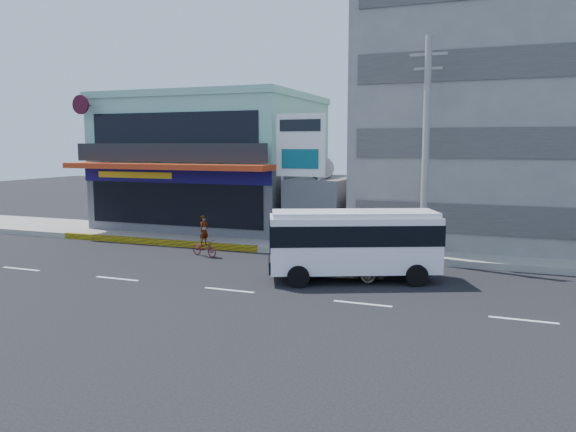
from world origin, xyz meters
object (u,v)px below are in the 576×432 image
object	(u,v)px
concrete_building	(521,113)
utility_pole_near	(426,149)
billboard	(301,152)
motorcycle_rider	(204,243)
shop_building	(215,166)
sedan	(333,260)
satellite_dish	(320,177)
minibus	(354,239)

from	to	relation	value
concrete_building	utility_pole_near	world-z (taller)	concrete_building
billboard	motorcycle_rider	world-z (taller)	billboard
shop_building	concrete_building	distance (m)	18.28
utility_pole_near	motorcycle_rider	bearing A→B (deg)	-168.12
shop_building	sedan	distance (m)	15.69
satellite_dish	shop_building	bearing A→B (deg)	159.79
concrete_building	utility_pole_near	size ratio (longest dim) A/B	1.60
billboard	motorcycle_rider	distance (m)	6.77
billboard	minibus	xyz separation A→B (m)	(4.39, -6.10, -3.28)
minibus	shop_building	bearing A→B (deg)	137.62
satellite_dish	utility_pole_near	xyz separation A→B (m)	(6.00, -3.60, 1.57)
utility_pole_near	motorcycle_rider	xyz separation A→B (m)	(-10.00, -2.10, -4.50)
shop_building	minibus	distance (m)	16.27
shop_building	utility_pole_near	distance (m)	15.50
concrete_building	minibus	size ratio (longest dim) A/B	2.33
concrete_building	shop_building	bearing A→B (deg)	-176.65
satellite_dish	minibus	size ratio (longest dim) A/B	0.22
billboard	utility_pole_near	world-z (taller)	utility_pole_near
shop_building	utility_pole_near	world-z (taller)	utility_pole_near
concrete_building	minibus	distance (m)	14.41
satellite_dish	utility_pole_near	world-z (taller)	utility_pole_near
shop_building	satellite_dish	xyz separation A→B (m)	(8.00, -2.95, -0.42)
satellite_dish	motorcycle_rider	xyz separation A→B (m)	(-4.00, -5.70, -2.93)
concrete_building	billboard	bearing A→B (deg)	-151.08
motorcycle_rider	satellite_dish	bearing A→B (deg)	54.96
utility_pole_near	satellite_dish	bearing A→B (deg)	149.04
concrete_building	utility_pole_near	distance (m)	8.79
shop_building	utility_pole_near	size ratio (longest dim) A/B	1.24
billboard	minibus	distance (m)	8.21
satellite_dish	utility_pole_near	bearing A→B (deg)	-30.96
satellite_dish	minibus	distance (m)	9.02
shop_building	satellite_dish	distance (m)	8.54
shop_building	sedan	world-z (taller)	shop_building
minibus	sedan	distance (m)	1.28
concrete_building	minibus	world-z (taller)	concrete_building
shop_building	satellite_dish	size ratio (longest dim) A/B	8.27
billboard	sedan	size ratio (longest dim) A/B	1.58
billboard	satellite_dish	bearing A→B (deg)	74.48
minibus	sedan	world-z (taller)	minibus
satellite_dish	minibus	world-z (taller)	satellite_dish
satellite_dish	billboard	world-z (taller)	billboard
concrete_building	sedan	xyz separation A→B (m)	(-7.00, -11.75, -6.26)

